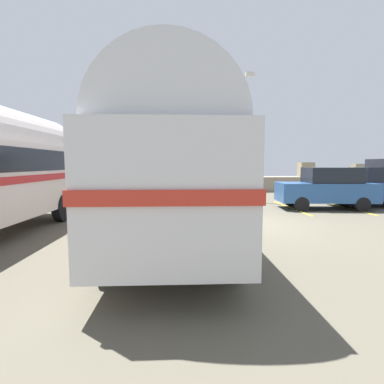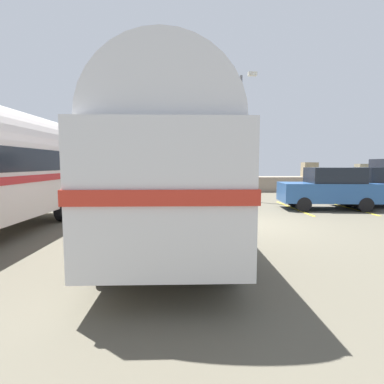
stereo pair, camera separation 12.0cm
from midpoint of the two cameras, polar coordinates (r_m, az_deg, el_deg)
ground at (r=10.10m, az=10.07°, el=-6.21°), size 32.00×26.00×0.02m
breakwater at (r=21.59m, az=3.03°, el=1.79°), size 31.36×1.96×2.48m
parking_lines at (r=16.13m, az=32.21°, el=-2.56°), size 7.92×4.40×0.01m
vintage_coach at (r=7.78m, az=-3.30°, el=5.54°), size 2.54×8.61×3.70m
parked_car_nearest at (r=14.46m, az=25.29°, el=0.71°), size 4.24×2.07×1.86m
parked_car_middle at (r=16.40m, az=32.80°, el=0.87°), size 4.12×1.78×1.86m
lamp_post at (r=16.26m, az=9.82°, el=11.45°), size 0.74×0.82×6.69m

